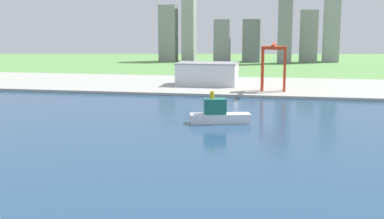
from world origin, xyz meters
TOP-DOWN VIEW (x-y plane):
  - ground_plane at (0.00, 300.00)m, footprint 2400.00×2400.00m
  - water_bay at (0.00, 240.00)m, footprint 840.00×360.00m
  - industrial_pier at (0.00, 490.00)m, footprint 840.00×140.00m
  - ferry_boat at (-23.72, 311.00)m, footprint 38.25×19.34m
  - port_crane_red at (5.18, 447.93)m, footprint 21.37×46.71m
  - warehouse_main at (-57.80, 481.97)m, footprint 56.97×34.10m
  - distant_skyline at (-35.80, 809.89)m, footprint 277.99×64.54m

SIDE VIEW (x-z plane):
  - ground_plane at x=0.00m, z-range 0.00..0.00m
  - water_bay at x=0.00m, z-range 0.00..0.15m
  - industrial_pier at x=0.00m, z-range 0.00..2.50m
  - ferry_boat at x=-23.72m, z-range -4.25..15.50m
  - warehouse_main at x=-57.80m, z-range 2.52..23.79m
  - port_crane_red at x=5.18m, z-range 11.27..52.56m
  - distant_skyline at x=-35.80m, z-range -19.83..123.30m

